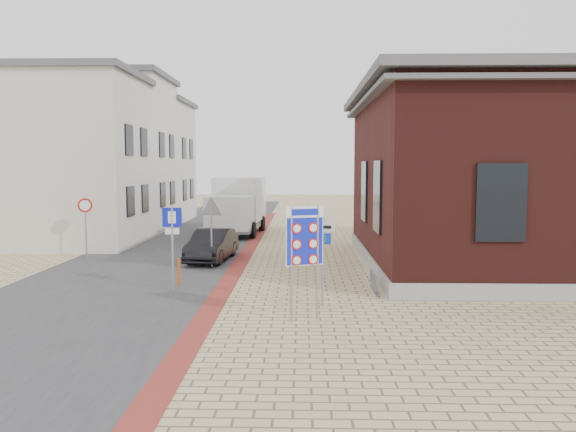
% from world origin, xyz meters
% --- Properties ---
extents(ground, '(120.00, 120.00, 0.00)m').
position_xyz_m(ground, '(0.00, 0.00, 0.00)').
color(ground, tan).
rests_on(ground, ground).
extents(road_strip, '(7.00, 60.00, 0.02)m').
position_xyz_m(road_strip, '(-5.50, 15.00, 0.01)').
color(road_strip, '#38383A').
rests_on(road_strip, ground).
extents(curb_strip, '(0.60, 40.00, 0.02)m').
position_xyz_m(curb_strip, '(-2.00, 10.00, 0.01)').
color(curb_strip, maroon).
rests_on(curb_strip, ground).
extents(brick_building, '(13.00, 13.00, 6.80)m').
position_xyz_m(brick_building, '(8.99, 7.00, 3.49)').
color(brick_building, gray).
rests_on(brick_building, ground).
extents(townhouse_near, '(7.40, 6.40, 8.30)m').
position_xyz_m(townhouse_near, '(-10.99, 12.00, 4.17)').
color(townhouse_near, beige).
rests_on(townhouse_near, ground).
extents(townhouse_mid, '(7.40, 6.40, 9.10)m').
position_xyz_m(townhouse_mid, '(-10.99, 18.00, 4.57)').
color(townhouse_mid, beige).
rests_on(townhouse_mid, ground).
extents(townhouse_far, '(7.40, 6.40, 8.30)m').
position_xyz_m(townhouse_far, '(-10.99, 24.00, 4.17)').
color(townhouse_far, beige).
rests_on(townhouse_far, ground).
extents(bike_rack, '(0.08, 1.80, 0.60)m').
position_xyz_m(bike_rack, '(2.65, 2.20, 0.26)').
color(bike_rack, slate).
rests_on(bike_rack, ground).
extents(sedan, '(1.75, 3.99, 1.27)m').
position_xyz_m(sedan, '(-3.20, 7.59, 0.64)').
color(sedan, black).
rests_on(sedan, ground).
extents(box_truck, '(2.90, 6.20, 3.16)m').
position_xyz_m(box_truck, '(-3.19, 16.47, 1.63)').
color(box_truck, slate).
rests_on(box_truck, ground).
extents(border_sign, '(0.93, 0.38, 2.85)m').
position_xyz_m(border_sign, '(0.50, -1.13, 2.05)').
color(border_sign, gray).
rests_on(border_sign, ground).
extents(essen_sign, '(0.65, 0.21, 2.44)m').
position_xyz_m(essen_sign, '(1.00, 0.30, 1.62)').
color(essen_sign, gray).
rests_on(essen_sign, ground).
extents(parking_sign, '(0.58, 0.08, 2.64)m').
position_xyz_m(parking_sign, '(-3.50, 2.00, 1.81)').
color(parking_sign, gray).
rests_on(parking_sign, ground).
extents(yield_sign, '(0.93, 0.18, 2.62)m').
position_xyz_m(yield_sign, '(-2.96, 6.00, 2.01)').
color(yield_sign, gray).
rests_on(yield_sign, ground).
extents(speed_sign, '(0.56, 0.23, 2.50)m').
position_xyz_m(speed_sign, '(-8.50, 8.00, 1.68)').
color(speed_sign, gray).
rests_on(speed_sign, ground).
extents(bollard, '(0.08, 0.08, 0.89)m').
position_xyz_m(bollard, '(-3.50, 2.80, 0.44)').
color(bollard, '#D9460B').
rests_on(bollard, ground).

